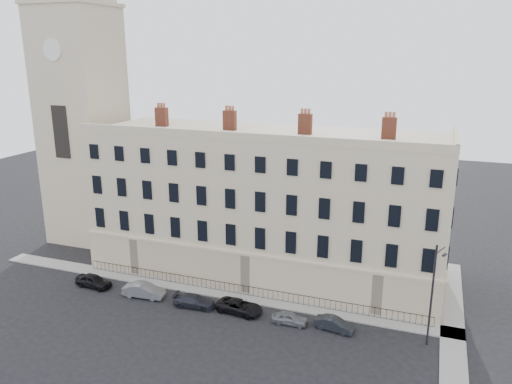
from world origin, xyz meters
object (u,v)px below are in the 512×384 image
(car_c, at_px, (194,301))
(car_d, at_px, (239,307))
(car_b, at_px, (144,290))
(car_a, at_px, (94,281))
(car_e, at_px, (290,318))
(car_f, at_px, (334,324))
(streetlamp, at_px, (433,292))

(car_c, height_order, car_d, car_d)
(car_b, bearing_deg, car_a, 83.85)
(car_c, distance_m, car_e, 9.16)
(car_c, xyz_separation_m, car_d, (4.32, 0.44, 0.02))
(car_f, bearing_deg, car_e, 102.68)
(car_a, relative_size, car_d, 0.90)
(car_c, distance_m, car_f, 12.99)
(car_c, relative_size, streetlamp, 0.46)
(car_a, bearing_deg, car_d, -84.63)
(car_b, height_order, car_d, car_b)
(car_a, distance_m, car_b, 5.92)
(car_c, height_order, car_e, car_c)
(car_a, distance_m, car_d, 15.67)
(streetlamp, bearing_deg, car_e, -155.71)
(car_d, relative_size, streetlamp, 0.50)
(car_b, height_order, car_e, car_b)
(car_f, distance_m, streetlamp, 8.63)
(car_f, bearing_deg, car_a, 98.60)
(car_c, xyz_separation_m, streetlamp, (20.52, 0.73, 4.20))
(car_d, distance_m, streetlamp, 16.73)
(streetlamp, bearing_deg, car_f, -156.59)
(car_b, xyz_separation_m, car_d, (9.75, 0.34, -0.08))
(car_d, xyz_separation_m, car_f, (8.66, 0.01, -0.03))
(car_d, relative_size, car_e, 1.37)
(car_b, distance_m, car_e, 14.59)
(car_a, xyz_separation_m, car_b, (5.92, -0.09, 0.02))
(car_c, distance_m, car_d, 4.34)
(car_f, bearing_deg, streetlamp, -79.92)
(car_e, bearing_deg, car_c, 88.76)
(car_b, distance_m, car_f, 18.42)
(car_a, height_order, car_c, car_a)
(car_a, xyz_separation_m, car_f, (24.33, 0.27, -0.09))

